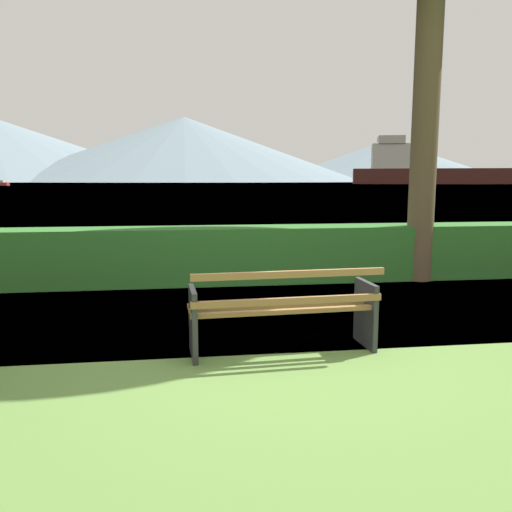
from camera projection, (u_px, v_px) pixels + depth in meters
name	position (u px, v px, depth m)	size (l,w,h in m)	color
ground_plane	(282.00, 350.00, 5.16)	(1400.00, 1400.00, 0.00)	#567A38
water_surface	(186.00, 183.00, 308.75)	(620.00, 620.00, 0.00)	#7A99A8
park_bench	(283.00, 310.00, 5.03)	(1.88, 0.67, 0.87)	olive
hedge_row	(242.00, 254.00, 8.60)	(11.14, 0.84, 0.92)	#2D6B28
cargo_ship_large	(440.00, 171.00, 225.48)	(88.89, 37.38, 21.02)	#471E19
fishing_boat_near	(2.00, 184.00, 157.92)	(4.66, 2.98, 1.67)	#B2332D
distant_hills	(117.00, 151.00, 551.20)	(790.76, 443.59, 70.13)	slate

